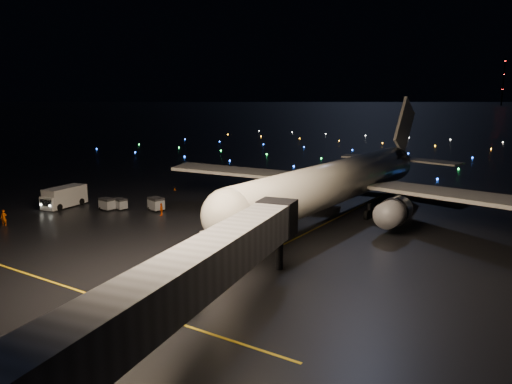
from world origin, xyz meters
TOP-DOWN VIEW (x-y plane):
  - ground at (0.00, 300.00)m, footprint 2000.00×2000.00m
  - lane_centre at (12.00, 15.00)m, footprint 0.25×80.00m
  - lane_cross at (-5.00, -10.00)m, footprint 60.00×0.25m
  - airliner at (11.80, 27.95)m, footprint 56.23×53.62m
  - pushback_tug at (12.63, -9.05)m, footprint 4.99×3.07m
  - belt_loader at (5.75, 6.63)m, footprint 6.77×4.38m
  - service_truck at (-23.52, 9.27)m, footprint 3.56×8.17m
  - crew_a at (-20.78, -1.55)m, footprint 0.86×0.79m
  - crew_c at (-8.13, 12.76)m, footprint 0.77×1.06m
  - safety_cone_0 at (4.37, 15.09)m, footprint 0.52×0.52m
  - safety_cone_1 at (1.52, 22.63)m, footprint 0.44×0.44m
  - safety_cone_2 at (0.20, 22.17)m, footprint 0.62×0.62m
  - safety_cone_3 at (-18.81, 27.16)m, footprint 0.50×0.50m
  - radio_mast at (-60.00, 740.00)m, footprint 1.80×1.80m
  - taxiway_lights at (0.00, 106.00)m, footprint 164.00×92.00m
  - baggage_cart_0 at (-10.80, 14.50)m, footprint 2.52×2.06m
  - baggage_cart_1 at (-16.77, 11.02)m, footprint 2.07×1.51m
  - baggage_cart_2 at (-15.52, 12.30)m, footprint 2.06×1.62m

SIDE VIEW (x-z plane):
  - ground at x=0.00m, z-range 0.00..0.00m
  - lane_centre at x=12.00m, z-range 0.00..0.02m
  - lane_cross at x=-5.00m, z-range 0.00..0.02m
  - taxiway_lights at x=0.00m, z-range 0.00..0.36m
  - safety_cone_3 at x=-18.81m, z-range 0.00..0.46m
  - safety_cone_1 at x=1.52m, z-range 0.00..0.48m
  - safety_cone_0 at x=4.37m, z-range 0.00..0.54m
  - safety_cone_2 at x=0.20m, z-range 0.00..0.56m
  - baggage_cart_2 at x=-15.52m, z-range 0.00..1.57m
  - crew_c at x=-8.13m, z-range 0.00..1.67m
  - baggage_cart_1 at x=-16.77m, z-range 0.00..1.69m
  - baggage_cart_0 at x=-10.80m, z-range 0.00..1.86m
  - crew_a at x=-20.78m, z-range 0.00..1.97m
  - pushback_tug at x=12.63m, z-range 0.00..2.24m
  - service_truck at x=-23.52m, z-range 0.00..2.91m
  - belt_loader at x=5.75m, z-range 0.00..3.21m
  - airliner at x=11.80m, z-range 0.00..15.40m
  - radio_mast at x=-60.00m, z-range 0.00..64.00m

